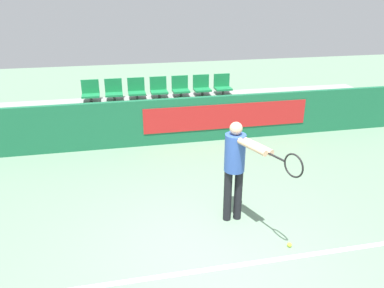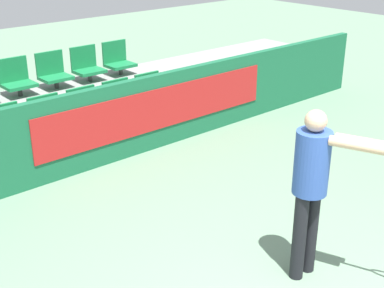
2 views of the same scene
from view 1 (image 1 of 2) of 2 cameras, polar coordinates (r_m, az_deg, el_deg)
name	(u,v)px [view 1 (image 1 of 2)]	position (r m, az deg, el deg)	size (l,w,h in m)	color
ground_plane	(213,256)	(5.54, 3.25, -16.66)	(30.00, 30.00, 0.00)	slate
court_baseline	(218,268)	(5.34, 4.00, -18.34)	(5.75, 0.08, 0.01)	white
barrier_wall	(169,122)	(8.98, -3.52, 3.44)	(12.24, 0.14, 1.12)	#19603D
bleacher_tier_front	(165,129)	(9.60, -4.16, 2.32)	(11.84, 0.91, 0.37)	gray
bleacher_tier_middle	(160,111)	(10.40, -4.90, 4.98)	(11.84, 0.91, 0.74)	gray
stadium_chair_0	(91,116)	(9.52, -15.19, 4.15)	(0.46, 0.38, 0.55)	#333333
stadium_chair_1	(116,114)	(9.50, -11.56, 4.45)	(0.46, 0.38, 0.55)	#333333
stadium_chair_2	(140,113)	(9.52, -7.93, 4.73)	(0.46, 0.38, 0.55)	#333333
stadium_chair_3	(164,111)	(9.57, -4.33, 4.99)	(0.46, 0.38, 0.55)	#333333
stadium_chair_4	(187,110)	(9.66, -0.78, 5.23)	(0.46, 0.38, 0.55)	#333333
stadium_chair_5	(210,108)	(9.79, 2.70, 5.44)	(0.46, 0.38, 0.55)	#333333
stadium_chair_6	(232,107)	(9.96, 6.07, 5.63)	(0.46, 0.38, 0.55)	#333333
stadium_chair_7	(91,92)	(10.29, -15.21, 7.67)	(0.46, 0.38, 0.55)	#333333
stadium_chair_8	(114,91)	(10.27, -11.83, 7.95)	(0.46, 0.38, 0.55)	#333333
stadium_chair_9	(137,90)	(10.29, -8.46, 8.21)	(0.46, 0.38, 0.55)	#333333
stadium_chair_10	(159,88)	(10.34, -5.09, 8.43)	(0.46, 0.38, 0.55)	#333333
stadium_chair_11	(180,87)	(10.43, -1.77, 8.63)	(0.46, 0.38, 0.55)	#333333
stadium_chair_12	(202,86)	(10.55, 1.48, 8.79)	(0.46, 0.38, 0.55)	#333333
stadium_chair_13	(222,85)	(10.70, 4.66, 8.93)	(0.46, 0.38, 0.55)	#333333
tennis_player	(237,163)	(5.76, 6.89, -2.89)	(0.63, 1.41, 1.68)	black
tennis_ball	(289,245)	(5.85, 14.63, -14.65)	(0.07, 0.07, 0.07)	#CCDB33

